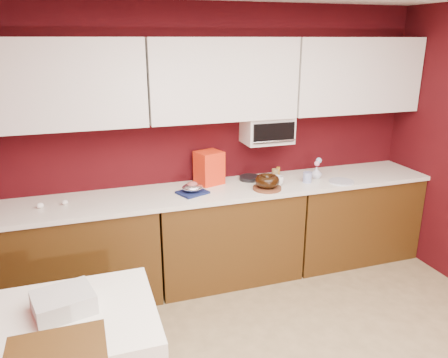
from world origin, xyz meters
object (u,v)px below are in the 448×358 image
toaster_oven (267,129)px  coffee_mug (278,180)px  newspaper_stack (63,302)px  bundt_cake (267,181)px  pandoro_box (209,168)px  foil_ham_nest (192,187)px  blue_jar (307,177)px  flower_vase (316,172)px

toaster_oven → coffee_mug: size_ratio=4.36×
toaster_oven → newspaper_stack: 2.41m
bundt_cake → coffee_mug: bearing=29.5°
coffee_mug → newspaper_stack: size_ratio=0.33×
pandoro_box → coffee_mug: bearing=-40.6°
foil_ham_nest → newspaper_stack: (-1.05, -1.24, -0.15)m
toaster_oven → bundt_cake: 0.52m
foil_ham_nest → pandoro_box: (0.22, 0.22, 0.10)m
foil_ham_nest → blue_jar: blue_jar is taller
coffee_mug → blue_jar: coffee_mug is taller
bundt_cake → flower_vase: size_ratio=1.74×
flower_vase → bundt_cake: bearing=-165.3°
foil_ham_nest → coffee_mug: coffee_mug is taller
coffee_mug → flower_vase: flower_vase is taller
coffee_mug → flower_vase: 0.45m
coffee_mug → pandoro_box: bearing=157.1°
coffee_mug → foil_ham_nest: bearing=178.1°
foil_ham_nest → newspaper_stack: bearing=-130.4°
foil_ham_nest → flower_vase: 1.24m
pandoro_box → coffee_mug: pandoro_box is taller
bundt_cake → flower_vase: 0.60m
toaster_oven → flower_vase: bearing=-20.3°
bundt_cake → newspaper_stack: bundt_cake is taller
flower_vase → foil_ham_nest: bearing=-177.9°
pandoro_box → flower_vase: bearing=-27.4°
toaster_oven → coffee_mug: (0.02, -0.24, -0.42)m
pandoro_box → foil_ham_nest: bearing=-152.3°
toaster_oven → foil_ham_nest: size_ratio=2.43×
blue_jar → newspaper_stack: 2.47m
toaster_oven → newspaper_stack: toaster_oven is taller
foil_ham_nest → coffee_mug: bearing=-1.9°
pandoro_box → blue_jar: 0.93m
pandoro_box → toaster_oven: bearing=-18.4°
toaster_oven → newspaper_stack: (-1.84, -1.45, -0.57)m
toaster_oven → pandoro_box: 0.65m
toaster_oven → bundt_cake: size_ratio=2.06×
coffee_mug → newspaper_stack: 2.22m
foil_ham_nest → blue_jar: (1.10, -0.04, -0.01)m
coffee_mug → newspaper_stack: (-1.86, -1.21, -0.15)m
newspaper_stack → foil_ham_nest: bearing=49.6°
bundt_cake → blue_jar: bearing=8.9°
foil_ham_nest → pandoro_box: size_ratio=0.61×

